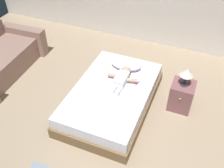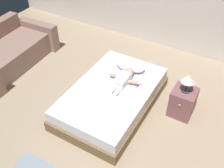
# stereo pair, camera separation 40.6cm
# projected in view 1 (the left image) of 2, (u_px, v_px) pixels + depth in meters

# --- Properties ---
(ground_plane) EXTENTS (8.00, 8.00, 0.00)m
(ground_plane) POSITION_uv_depth(u_px,v_px,m) (95.00, 138.00, 3.86)
(ground_plane) COLOR tan
(bed) EXTENTS (1.23, 1.97, 0.38)m
(bed) POSITION_uv_depth(u_px,v_px,m) (112.00, 97.00, 4.26)
(bed) COLOR brown
(bed) RESTS_ON ground_plane
(pillow) EXTENTS (0.54, 0.32, 0.14)m
(pillow) POSITION_uv_depth(u_px,v_px,m) (126.00, 64.00, 4.52)
(pillow) COLOR silver
(pillow) RESTS_ON bed
(baby) EXTENTS (0.53, 0.63, 0.16)m
(baby) POSITION_uv_depth(u_px,v_px,m) (122.00, 78.00, 4.23)
(baby) COLOR white
(baby) RESTS_ON bed
(toothbrush) EXTENTS (0.06, 0.16, 0.02)m
(toothbrush) POSITION_uv_depth(u_px,v_px,m) (138.00, 83.00, 4.23)
(toothbrush) COLOR #B1389B
(toothbrush) RESTS_ON bed
(nightstand) EXTENTS (0.37, 0.40, 0.48)m
(nightstand) POSITION_uv_depth(u_px,v_px,m) (181.00, 96.00, 4.21)
(nightstand) COLOR #7B4C51
(nightstand) RESTS_ON ground_plane
(lamp) EXTENTS (0.21, 0.21, 0.30)m
(lamp) POSITION_uv_depth(u_px,v_px,m) (187.00, 73.00, 3.90)
(lamp) COLOR #333338
(lamp) RESTS_ON nightstand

